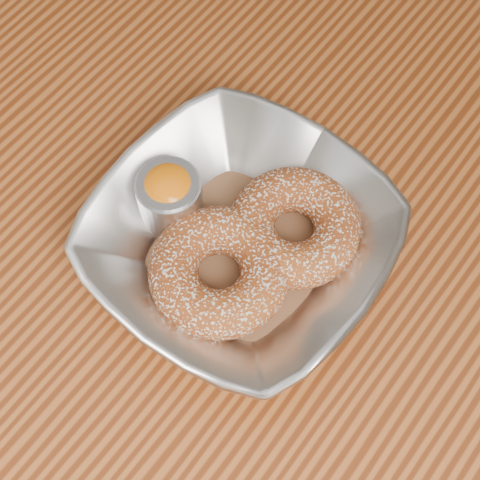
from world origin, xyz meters
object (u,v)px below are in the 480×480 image
Objects in this scene: serving_bowl at (240,242)px; donut_front at (219,271)px; ramekin at (170,197)px; donut_back at (294,227)px; table at (189,216)px.

donut_front is at bearing -84.26° from serving_bowl.
ramekin is at bearing -174.49° from serving_bowl.
serving_bowl is 0.04m from donut_back.
serving_bowl is 0.03m from donut_front.
donut_front is at bearing -109.25° from donut_back.
donut_front reaches higher than donut_back.
donut_back is at bearing 70.75° from donut_front.
donut_back is 0.07m from donut_front.
serving_bowl is (0.09, -0.04, 0.13)m from table.
donut_back is 1.84× the size of ramekin.
donut_back is at bearing 53.99° from serving_bowl.
table is at bearing 122.79° from ramekin.
donut_back is 0.96× the size of donut_front.
donut_back is at bearing 24.89° from ramekin.
serving_bowl is at bearing -126.01° from donut_back.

